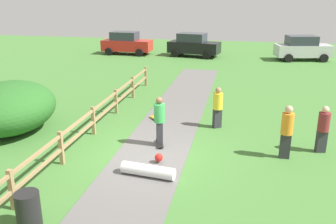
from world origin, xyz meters
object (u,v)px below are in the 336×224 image
at_px(bystander_maroon, 323,127).
at_px(parked_car_black, 193,45).
at_px(skateboard_loose, 156,118).
at_px(parked_car_red, 126,43).
at_px(skater_riding, 159,119).
at_px(skater_fallen, 149,169).
at_px(bystander_orange, 287,129).
at_px(bystander_yellow, 218,106).
at_px(parked_car_silver, 303,48).
at_px(trash_bin, 28,210).
at_px(bush_large, 9,107).

distance_m(bystander_maroon, parked_car_black, 19.27).
relative_size(skateboard_loose, parked_car_red, 0.18).
xyz_separation_m(skater_riding, skateboard_loose, (-0.75, 2.53, -0.91)).
distance_m(skater_fallen, bystander_orange, 4.61).
bearing_deg(skater_riding, bystander_yellow, 50.22).
relative_size(bystander_maroon, parked_car_red, 0.39).
height_order(skateboard_loose, bystander_maroon, bystander_maroon).
xyz_separation_m(skateboard_loose, parked_car_silver, (8.03, 16.05, 0.87)).
bearing_deg(parked_car_silver, skater_riding, -111.39).
distance_m(skater_riding, parked_car_silver, 19.96).
bearing_deg(skater_fallen, bystander_orange, 27.11).
bearing_deg(trash_bin, skateboard_loose, 81.55).
xyz_separation_m(skater_fallen, parked_car_red, (-7.33, 20.82, 0.76)).
xyz_separation_m(bystander_maroon, parked_car_silver, (1.81, 18.01, 0.07)).
bearing_deg(bush_large, skater_riding, -1.87).
distance_m(bystander_yellow, parked_car_red, 18.68).
bearing_deg(trash_bin, parked_car_red, 102.45).
xyz_separation_m(bystander_orange, parked_car_silver, (3.06, 18.74, -0.04)).
height_order(skater_fallen, bystander_orange, bystander_orange).
bearing_deg(bystander_maroon, skater_riding, -174.01).
bearing_deg(skater_fallen, trash_bin, -124.97).
bearing_deg(skater_fallen, parked_car_black, 94.18).
relative_size(bush_large, parked_car_silver, 0.90).
bearing_deg(bystander_orange, parked_car_red, 121.23).
bearing_deg(bush_large, skateboard_loose, 24.14).
bearing_deg(parked_car_silver, bystander_maroon, -95.74).
relative_size(skateboard_loose, parked_car_silver, 0.17).
xyz_separation_m(bystander_orange, parked_car_black, (-5.56, 18.76, -0.04)).
bearing_deg(parked_car_black, skateboard_loose, -87.88).
distance_m(bystander_orange, bystander_maroon, 1.45).
bearing_deg(parked_car_black, parked_car_red, -179.92).
distance_m(skater_riding, parked_car_black, 18.65).
relative_size(bystander_orange, parked_car_black, 0.40).
height_order(parked_car_silver, parked_car_red, same).
relative_size(bystander_orange, bystander_maroon, 1.10).
xyz_separation_m(skater_fallen, bystander_orange, (4.04, 2.07, 0.79)).
bearing_deg(skater_riding, bush_large, 178.13).
xyz_separation_m(bush_large, trash_bin, (4.06, -5.38, -0.52)).
bearing_deg(bystander_yellow, parked_car_black, 101.03).
height_order(bush_large, parked_car_black, bush_large).
xyz_separation_m(trash_bin, skater_riding, (1.89, 5.19, 0.55)).
bearing_deg(parked_car_silver, parked_car_red, 179.95).
xyz_separation_m(skater_riding, bystander_maroon, (5.47, 0.57, -0.11)).
distance_m(skater_riding, skater_fallen, 2.37).
bearing_deg(bystander_yellow, bush_large, -165.42).
xyz_separation_m(bush_large, skater_fallen, (6.14, -2.42, -0.77)).
bearing_deg(bystander_maroon, skater_fallen, -152.12).
height_order(skateboard_loose, parked_car_black, parked_car_black).
height_order(skater_riding, skater_fallen, skater_riding).
bearing_deg(skateboard_loose, bystander_orange, -28.37).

